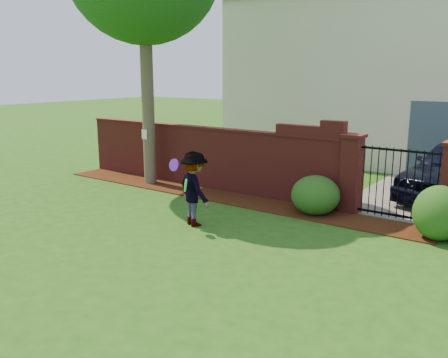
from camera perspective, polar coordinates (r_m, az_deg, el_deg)
The scene contains 13 objects.
ground at distance 9.85m, azimuth -7.58°, elevation -7.02°, with size 80.00×80.00×0.01m, color #245214.
mulch_bed at distance 12.88m, azimuth -0.46°, elevation -2.08°, with size 11.10×1.08×0.03m, color #321709.
brick_wall at distance 13.83m, azimuth -2.37°, elevation 2.80°, with size 8.70×0.31×2.16m.
pillar_left at distance 11.66m, azimuth 14.90°, elevation 0.67°, with size 0.50×0.50×1.88m.
iron_gate at distance 11.35m, azimuth 20.05°, elevation -0.53°, with size 1.78×0.03×1.60m.
driveway at distance 15.34m, azimuth 24.00°, elevation -0.82°, with size 3.20×8.00×0.01m, color slate.
house at distance 19.46m, azimuth 20.12°, elevation 11.54°, with size 12.40×6.40×6.30m.
paper_notice at distance 14.21m, azimuth -9.45°, elevation 5.25°, with size 0.20×0.01×0.28m, color white.
shrub_left at distance 11.43m, azimuth 10.82°, elevation -1.89°, with size 1.14×1.14×0.93m, color #164C17.
shrub_middle at distance 10.43m, azimuth 24.20°, elevation -3.71°, with size 1.01×1.01×1.11m, color #164C17.
man at distance 10.37m, azimuth -3.71°, elevation -1.20°, with size 1.05×0.61×1.63m, color gray.
frisbee_purple at distance 10.41m, azimuth -5.97°, elevation 1.67°, with size 0.27×0.27×0.03m, color #6A20CE.
frisbee_green at distance 10.00m, azimuth -4.60°, elevation -0.76°, with size 0.28×0.28×0.03m, color #1CD246.
Camera 1 is at (6.44, -6.69, 3.30)m, focal length 38.47 mm.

